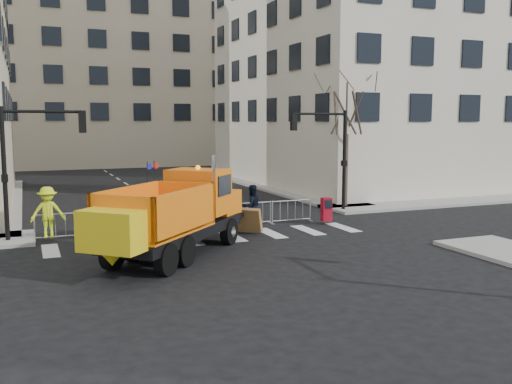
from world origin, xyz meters
name	(u,v)px	position (x,y,z in m)	size (l,w,h in m)	color
ground	(268,269)	(0.00, 0.00, 0.00)	(120.00, 120.00, 0.00)	black
sidewalk_back	(196,224)	(0.00, 8.50, 0.07)	(64.00, 5.00, 0.15)	gray
building_far	(88,58)	(0.00, 52.00, 12.00)	(30.00, 18.00, 24.00)	#C0B393
traffic_light_left	(5,176)	(-8.00, 7.50, 2.70)	(0.18, 0.18, 5.40)	black
traffic_light_right	(344,161)	(8.50, 9.50, 2.70)	(0.18, 0.18, 5.40)	black
crowd_barriers	(185,218)	(-0.75, 7.60, 0.55)	(12.60, 0.60, 1.10)	#9EA0A5
street_tree	(346,141)	(9.20, 10.50, 3.75)	(3.00, 3.00, 7.50)	#382B21
plow_truck	(173,213)	(-2.48, 2.77, 1.60)	(8.13, 8.48, 3.60)	black
cop_a	(193,212)	(-0.53, 7.00, 0.88)	(0.64, 0.42, 1.76)	black
cop_b	(252,206)	(2.21, 7.00, 0.99)	(0.96, 0.75, 1.97)	black
cop_c	(197,210)	(-0.35, 7.00, 0.97)	(1.14, 0.47, 1.94)	black
worker	(48,212)	(-6.47, 7.40, 1.18)	(1.33, 0.77, 2.07)	#DEF71D
newspaper_box	(326,209)	(5.80, 6.54, 0.70)	(0.45, 0.40, 1.10)	maroon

